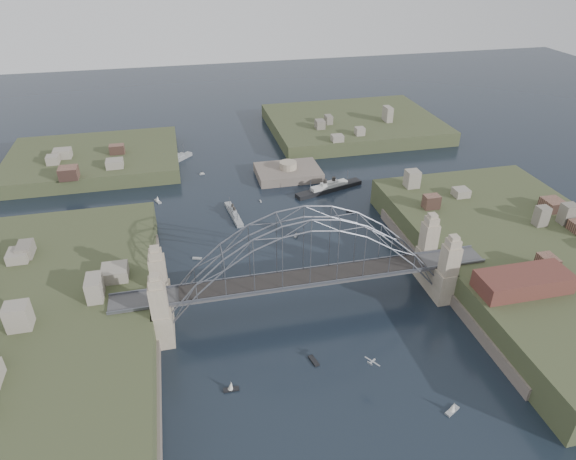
{
  "coord_description": "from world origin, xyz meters",
  "views": [
    {
      "loc": [
        -23.88,
        -85.82,
        73.87
      ],
      "look_at": [
        0.0,
        18.0,
        10.0
      ],
      "focal_mm": 31.14,
      "sensor_mm": 36.0,
      "label": 1
    }
  ],
  "objects_px": {
    "wharf_shed": "(523,282)",
    "fort_island": "(288,177)",
    "naval_cruiser_far": "(175,160)",
    "ocean_liner": "(329,188)",
    "naval_cruiser_near": "(234,214)",
    "bridge": "(307,262)"
  },
  "relations": [
    {
      "from": "wharf_shed",
      "to": "fort_island",
      "type": "bearing_deg",
      "value": 110.85
    },
    {
      "from": "wharf_shed",
      "to": "ocean_liner",
      "type": "relative_size",
      "value": 0.82
    },
    {
      "from": "wharf_shed",
      "to": "ocean_liner",
      "type": "xyz_separation_m",
      "value": [
        -21.31,
        70.06,
        -9.07
      ]
    },
    {
      "from": "naval_cruiser_far",
      "to": "ocean_liner",
      "type": "height_order",
      "value": "ocean_liner"
    },
    {
      "from": "bridge",
      "to": "naval_cruiser_near",
      "type": "bearing_deg",
      "value": 102.65
    },
    {
      "from": "bridge",
      "to": "wharf_shed",
      "type": "bearing_deg",
      "value": -17.65
    },
    {
      "from": "bridge",
      "to": "naval_cruiser_near",
      "type": "relative_size",
      "value": 5.44
    },
    {
      "from": "bridge",
      "to": "fort_island",
      "type": "xyz_separation_m",
      "value": [
        12.0,
        70.0,
        -12.66
      ]
    },
    {
      "from": "naval_cruiser_far",
      "to": "bridge",
      "type": "bearing_deg",
      "value": -74.0
    },
    {
      "from": "wharf_shed",
      "to": "naval_cruiser_far",
      "type": "distance_m",
      "value": 127.05
    },
    {
      "from": "fort_island",
      "to": "bridge",
      "type": "bearing_deg",
      "value": -99.73
    },
    {
      "from": "naval_cruiser_far",
      "to": "ocean_liner",
      "type": "bearing_deg",
      "value": -35.9
    },
    {
      "from": "wharf_shed",
      "to": "ocean_liner",
      "type": "height_order",
      "value": "wharf_shed"
    },
    {
      "from": "bridge",
      "to": "naval_cruiser_far",
      "type": "height_order",
      "value": "bridge"
    },
    {
      "from": "wharf_shed",
      "to": "naval_cruiser_near",
      "type": "height_order",
      "value": "wharf_shed"
    },
    {
      "from": "naval_cruiser_near",
      "to": "naval_cruiser_far",
      "type": "xyz_separation_m",
      "value": [
        -15.87,
        45.32,
        0.17
      ]
    },
    {
      "from": "naval_cruiser_near",
      "to": "bridge",
      "type": "bearing_deg",
      "value": -77.35
    },
    {
      "from": "wharf_shed",
      "to": "naval_cruiser_near",
      "type": "bearing_deg",
      "value": 132.1
    },
    {
      "from": "fort_island",
      "to": "naval_cruiser_far",
      "type": "bearing_deg",
      "value": 150.67
    },
    {
      "from": "wharf_shed",
      "to": "naval_cruiser_near",
      "type": "distance_m",
      "value": 81.61
    },
    {
      "from": "naval_cruiser_near",
      "to": "naval_cruiser_far",
      "type": "height_order",
      "value": "naval_cruiser_far"
    },
    {
      "from": "wharf_shed",
      "to": "naval_cruiser_far",
      "type": "relative_size",
      "value": 1.45
    }
  ]
}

